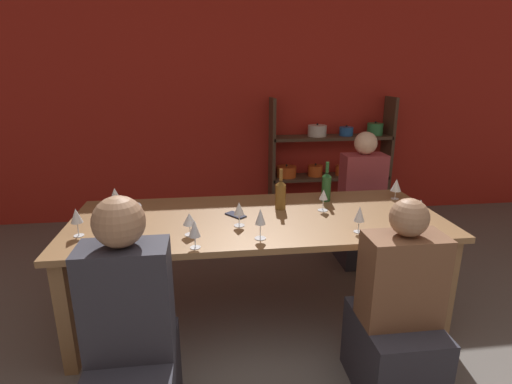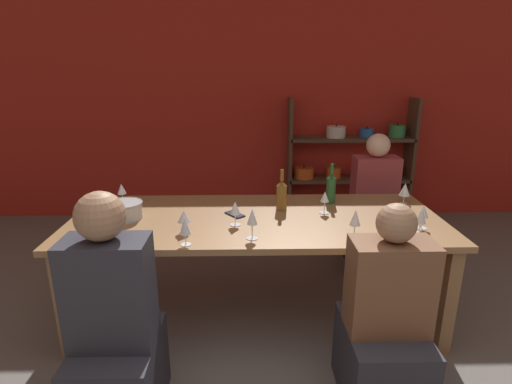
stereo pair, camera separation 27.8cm
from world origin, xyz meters
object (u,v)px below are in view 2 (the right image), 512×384
object	(u,v)px
wine_glass_white_a	(78,210)
wine_glass_red_b	(423,212)
cell_phone	(235,214)
person_near_a	(384,335)
mixing_bowl	(125,210)
wine_bottle_green	(282,195)
shelf_unit	(350,174)
wine_glass_red_c	(355,218)
wine_glass_white_b	(421,217)
wine_glass_white_c	(184,217)
wine_glass_white_d	(109,221)
wine_glass_red_a	(252,218)
person_near_b	(115,340)
wine_glass_red_d	(122,190)
person_far_a	(372,219)
dining_table	(256,228)
wine_glass_white_f	(185,227)
wine_glass_white_e	(405,190)
wine_glass_empty_a	(235,209)
wine_glass_red_e	(325,198)

from	to	relation	value
wine_glass_white_a	wine_glass_red_b	world-z (taller)	wine_glass_white_a
cell_phone	person_near_a	size ratio (longest dim) A/B	0.14
mixing_bowl	wine_bottle_green	size ratio (longest dim) A/B	0.80
shelf_unit	wine_glass_red_c	bearing A→B (deg)	-103.87
wine_glass_white_b	wine_glass_white_c	xyz separation A→B (m)	(-1.45, 0.06, -0.01)
wine_glass_white_a	wine_glass_white_d	xyz separation A→B (m)	(0.25, -0.19, -0.00)
shelf_unit	wine_glass_red_a	bearing A→B (deg)	-116.95
cell_phone	person_near_b	bearing A→B (deg)	-122.14
wine_glass_white_b	wine_glass_red_c	bearing A→B (deg)	-175.88
mixing_bowl	cell_phone	bearing A→B (deg)	3.84
wine_glass_white_b	wine_glass_red_d	world-z (taller)	wine_glass_white_b
person_far_a	dining_table	bearing A→B (deg)	36.60
dining_table	cell_phone	size ratio (longest dim) A/B	15.65
dining_table	wine_glass_white_f	size ratio (longest dim) A/B	15.00
wine_glass_white_b	person_near_a	world-z (taller)	person_near_a
wine_glass_white_f	cell_phone	distance (m)	0.57
person_far_a	person_near_b	distance (m)	2.43
dining_table	wine_bottle_green	xyz separation A→B (m)	(0.18, 0.15, 0.19)
shelf_unit	cell_phone	world-z (taller)	shelf_unit
wine_glass_white_f	cell_phone	bearing A→B (deg)	61.23
wine_glass_white_e	person_far_a	xyz separation A→B (m)	(-0.06, 0.52, -0.43)
mixing_bowl	wine_glass_white_e	distance (m)	2.02
wine_glass_white_d	person_near_b	size ratio (longest dim) A/B	0.14
wine_glass_red_c	wine_glass_empty_a	size ratio (longest dim) A/B	1.06
wine_glass_red_d	wine_glass_white_d	distance (m)	0.70
wine_glass_red_a	wine_glass_white_e	bearing A→B (deg)	28.58
person_far_a	mixing_bowl	bearing A→B (deg)	22.08
person_far_a	wine_glass_red_e	bearing A→B (deg)	50.83
person_near_b	wine_glass_red_b	bearing A→B (deg)	19.98
wine_glass_empty_a	wine_bottle_green	bearing A→B (deg)	41.66
wine_glass_white_d	cell_phone	bearing A→B (deg)	30.06
wine_glass_red_e	dining_table	bearing A→B (deg)	-171.17
wine_glass_white_a	cell_phone	distance (m)	1.01
person_far_a	shelf_unit	bearing A→B (deg)	-94.68
cell_phone	wine_glass_white_f	bearing A→B (deg)	-118.77
wine_glass_white_b	wine_glass_white_d	size ratio (longest dim) A/B	0.99
wine_bottle_green	wine_glass_white_c	xyz separation A→B (m)	(-0.63, -0.40, -0.01)
wine_glass_white_a	wine_glass_white_b	bearing A→B (deg)	-3.47
wine_glass_red_e	wine_glass_white_c	bearing A→B (deg)	-160.68
wine_glass_white_d	shelf_unit	bearing A→B (deg)	49.24
dining_table	wine_glass_empty_a	bearing A→B (deg)	-134.99
shelf_unit	wine_glass_white_b	xyz separation A→B (m)	(-0.16, -2.29, 0.33)
wine_glass_red_c	wine_glass_red_e	world-z (taller)	wine_glass_red_c
mixing_bowl	wine_glass_red_e	distance (m)	1.37
wine_glass_white_b	dining_table	bearing A→B (deg)	162.80
mixing_bowl	wine_glass_white_a	bearing A→B (deg)	-142.89
dining_table	wine_glass_red_d	bearing A→B (deg)	162.55
wine_glass_white_e	person_near_a	distance (m)	1.25
wine_glass_empty_a	wine_glass_white_d	bearing A→B (deg)	-162.46
wine_glass_white_b	person_near_a	bearing A→B (deg)	-125.27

